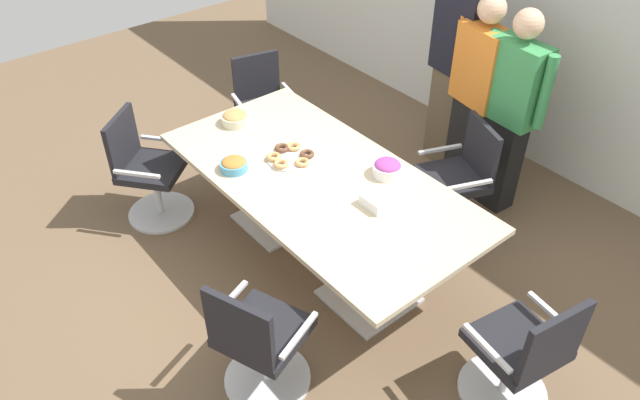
# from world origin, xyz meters

# --- Properties ---
(ground_plane) EXTENTS (10.00, 10.00, 0.01)m
(ground_plane) POSITION_xyz_m (0.00, 0.00, -0.01)
(ground_plane) COLOR brown
(back_wall) EXTENTS (8.00, 0.10, 2.80)m
(back_wall) POSITION_xyz_m (0.00, 2.40, 1.40)
(back_wall) COLOR silver
(back_wall) RESTS_ON ground
(conference_table) EXTENTS (2.40, 1.20, 0.75)m
(conference_table) POSITION_xyz_m (0.00, 0.00, 0.63)
(conference_table) COLOR #CCB793
(conference_table) RESTS_ON ground
(office_chair_0) EXTENTS (0.76, 0.76, 0.91)m
(office_chair_0) POSITION_xyz_m (-1.28, -0.73, 0.41)
(office_chair_0) COLOR silver
(office_chair_0) RESTS_ON ground
(office_chair_1) EXTENTS (0.70, 0.70, 0.91)m
(office_chair_1) POSITION_xyz_m (0.68, -1.01, 0.41)
(office_chair_1) COLOR silver
(office_chair_1) RESTS_ON ground
(office_chair_2) EXTENTS (0.62, 0.62, 0.91)m
(office_chair_2) POSITION_xyz_m (1.70, 0.09, 0.41)
(office_chair_2) COLOR silver
(office_chair_2) RESTS_ON ground
(office_chair_3) EXTENTS (0.71, 0.71, 0.91)m
(office_chair_3) POSITION_xyz_m (0.38, 1.07, 0.41)
(office_chair_3) COLOR silver
(office_chair_3) RESTS_ON ground
(office_chair_4) EXTENTS (0.65, 0.65, 0.91)m
(office_chair_4) POSITION_xyz_m (-1.47, 0.55, 0.41)
(office_chair_4) COLOR silver
(office_chair_4) RESTS_ON ground
(person_standing_0) EXTENTS (0.62, 0.27, 1.88)m
(person_standing_0) POSITION_xyz_m (-0.30, 1.72, 0.99)
(person_standing_0) COLOR brown
(person_standing_0) RESTS_ON ground
(person_standing_1) EXTENTS (0.61, 0.29, 1.68)m
(person_standing_1) POSITION_xyz_m (0.05, 1.59, 0.87)
(person_standing_1) COLOR black
(person_standing_1) RESTS_ON ground
(person_standing_2) EXTENTS (0.61, 0.25, 1.68)m
(person_standing_2) POSITION_xyz_m (0.39, 1.57, 0.87)
(person_standing_2) COLOR black
(person_standing_2) RESTS_ON ground
(snack_bowl_candy_mix) EXTENTS (0.21, 0.21, 0.12)m
(snack_bowl_candy_mix) POSITION_xyz_m (0.27, 0.38, 0.81)
(snack_bowl_candy_mix) COLOR white
(snack_bowl_candy_mix) RESTS_ON conference_table
(snack_bowl_pretzels) EXTENTS (0.19, 0.19, 0.09)m
(snack_bowl_pretzels) POSITION_xyz_m (-0.46, -0.41, 0.79)
(snack_bowl_pretzels) COLOR #4C9EC6
(snack_bowl_pretzels) RESTS_ON conference_table
(snack_bowl_cookies) EXTENTS (0.22, 0.22, 0.11)m
(snack_bowl_cookies) POSITION_xyz_m (-0.98, -0.06, 0.80)
(snack_bowl_cookies) COLOR beige
(snack_bowl_cookies) RESTS_ON conference_table
(donut_platter) EXTENTS (0.35, 0.34, 0.04)m
(donut_platter) POSITION_xyz_m (-0.31, -0.02, 0.77)
(donut_platter) COLOR white
(donut_platter) RESTS_ON conference_table
(napkin_pile) EXTENTS (0.18, 0.18, 0.08)m
(napkin_pile) POSITION_xyz_m (0.47, 0.10, 0.79)
(napkin_pile) COLOR white
(napkin_pile) RESTS_ON conference_table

